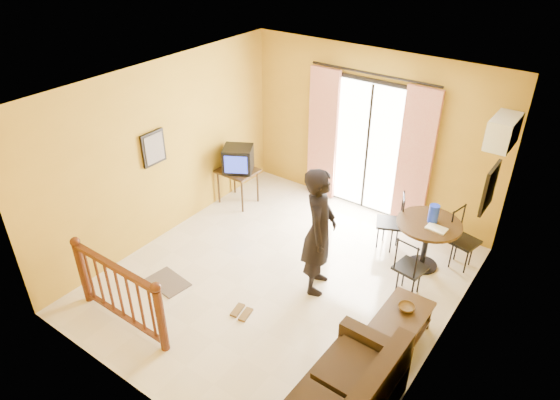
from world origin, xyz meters
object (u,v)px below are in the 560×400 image
Objects in this scene: television at (238,159)px; standing_person at (319,232)px; dining_table at (428,232)px; coffee_table at (400,324)px.

standing_person is (2.34, -1.12, 0.06)m from television.
coffee_table is at bearing -78.20° from dining_table.
standing_person reaches higher than television.
television is at bearing 42.19° from standing_person.
television is at bearing 159.12° from coffee_table.
television is 4.02m from coffee_table.
coffee_table is 1.55m from standing_person.
dining_table is at bearing -60.77° from standing_person.
television is 0.35× the size of standing_person.
dining_table is 0.98× the size of coffee_table.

